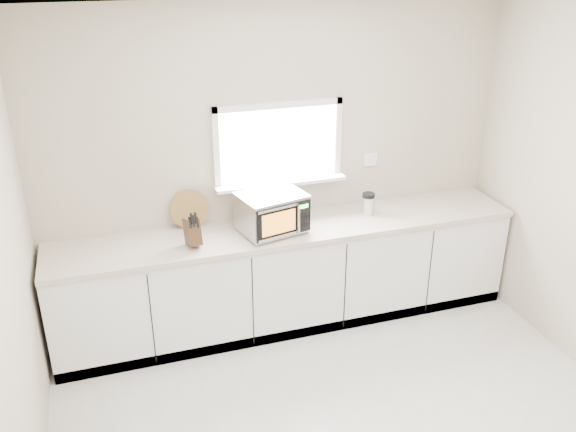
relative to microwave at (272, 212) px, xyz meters
name	(u,v)px	position (x,y,z in m)	size (l,w,h in m)	color
back_wall	(278,164)	(0.16, 0.35, 0.27)	(4.00, 0.17, 2.70)	#BFAA98
cabinets	(289,276)	(0.16, 0.05, -0.65)	(3.92, 0.60, 0.88)	white
countertop	(289,229)	(0.16, 0.04, -0.19)	(3.92, 0.64, 0.04)	beige
microwave	(272,212)	(0.00, 0.00, 0.00)	(0.58, 0.50, 0.33)	black
knife_block	(192,231)	(-0.66, -0.06, -0.04)	(0.13, 0.22, 0.30)	#412917
cutting_board	(190,209)	(-0.62, 0.29, -0.01)	(0.32, 0.32, 0.02)	olive
coffee_grinder	(368,204)	(0.89, 0.08, -0.07)	(0.14, 0.14, 0.19)	silver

